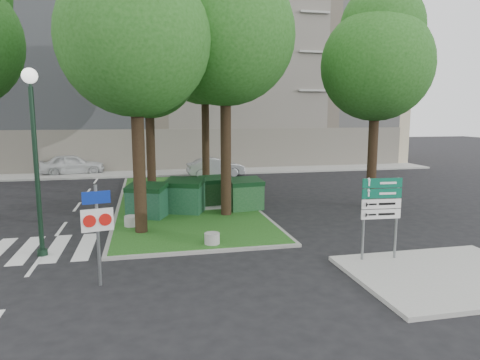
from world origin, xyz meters
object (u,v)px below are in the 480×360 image
object	(u,v)px
dumpster_a	(147,201)
bollard_right	(212,238)
tree_median_near_left	(137,25)
dumpster_c	(216,190)
bollard_mid	(192,208)
tree_street_right	(378,54)
traffic_sign_pole	(97,222)
street_lamp	(34,140)
tree_median_far	(206,43)
car_silver	(216,167)
litter_bin	(224,180)
dumpster_d	(245,194)
tree_median_near_right	(227,21)
bollard_left	(131,221)
tree_median_mid	(150,59)
directional_sign	(381,206)
car_white	(72,164)
dumpster_b	(185,196)

from	to	relation	value
dumpster_a	bollard_right	world-z (taller)	dumpster_a
tree_median_near_left	dumpster_c	xyz separation A→B (m)	(3.33, 4.16, -6.56)
dumpster_c	bollard_mid	xyz separation A→B (m)	(-1.33, -1.72, -0.43)
tree_street_right	traffic_sign_pole	bearing A→B (deg)	-148.65
tree_street_right	street_lamp	distance (m)	14.62
tree_median_far	car_silver	world-z (taller)	tree_median_far
litter_bin	dumpster_d	bearing A→B (deg)	-91.86
tree_median_near_right	tree_median_far	size ratio (longest dim) A/B	0.96
tree_median_near_right	bollard_left	size ratio (longest dim) A/B	21.09
traffic_sign_pole	tree_median_mid	bearing A→B (deg)	69.08
tree_median_near_left	directional_sign	size ratio (longest dim) A/B	4.39
bollard_left	tree_median_mid	bearing A→B (deg)	80.37
tree_median_near_right	bollard_left	world-z (taller)	tree_median_near_right
dumpster_a	directional_sign	world-z (taller)	directional_sign
dumpster_c	bollard_mid	size ratio (longest dim) A/B	2.77
tree_median_near_left	tree_median_near_right	xyz separation A→B (m)	(3.50, 2.00, 0.67)
dumpster_a	car_white	size ratio (longest dim) A/B	0.42
bollard_left	dumpster_b	bearing A→B (deg)	40.46
litter_bin	dumpster_c	bearing A→B (deg)	-105.16
dumpster_d	car_silver	xyz separation A→B (m)	(0.50, 11.08, -0.14)
tree_median_mid	street_lamp	xyz separation A→B (m)	(-3.57, -8.25, -3.42)
tree_street_right	bollard_mid	size ratio (longest dim) A/B	17.26
tree_median_near_right	bollard_left	bearing A→B (deg)	-163.70
tree_street_right	tree_median_near_left	bearing A→B (deg)	-166.61
traffic_sign_pole	bollard_right	bearing A→B (deg)	24.60
bollard_right	tree_street_right	bearing A→B (deg)	28.74
bollard_mid	directional_sign	bearing A→B (deg)	-55.80
tree_median_far	bollard_left	bearing A→B (deg)	-115.66
tree_street_right	directional_sign	size ratio (longest dim) A/B	4.19
tree_median_mid	car_silver	distance (m)	10.63
tree_street_right	tree_median_far	bearing A→B (deg)	134.17
dumpster_d	bollard_left	world-z (taller)	dumpster_d
tree_median_near_left	street_lamp	distance (m)	5.16
tree_street_right	dumpster_d	world-z (taller)	tree_street_right
tree_median_near_left	directional_sign	xyz separation A→B (m)	(6.75, -4.56, -5.60)
dumpster_b	litter_bin	bearing A→B (deg)	87.91
bollard_mid	litter_bin	distance (m)	6.96
bollard_mid	street_lamp	xyz separation A→B (m)	(-5.06, -4.19, 3.23)
bollard_right	dumpster_b	bearing A→B (deg)	95.49
tree_median_near_left	car_silver	size ratio (longest dim) A/B	2.65
tree_median_mid	street_lamp	bearing A→B (deg)	-113.38
dumpster_d	directional_sign	xyz separation A→B (m)	(2.34, -7.29, 0.92)
tree_median_far	tree_street_right	distance (m)	9.85
dumpster_c	traffic_sign_pole	size ratio (longest dim) A/B	0.62
tree_median_far	bollard_left	distance (m)	12.50
dumpster_a	dumpster_b	distance (m)	1.69
bollard_mid	dumpster_c	bearing A→B (deg)	52.18
tree_median_far	dumpster_b	distance (m)	10.30
dumpster_d	car_silver	world-z (taller)	dumpster_d
tree_median_mid	bollard_right	bearing A→B (deg)	-78.85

